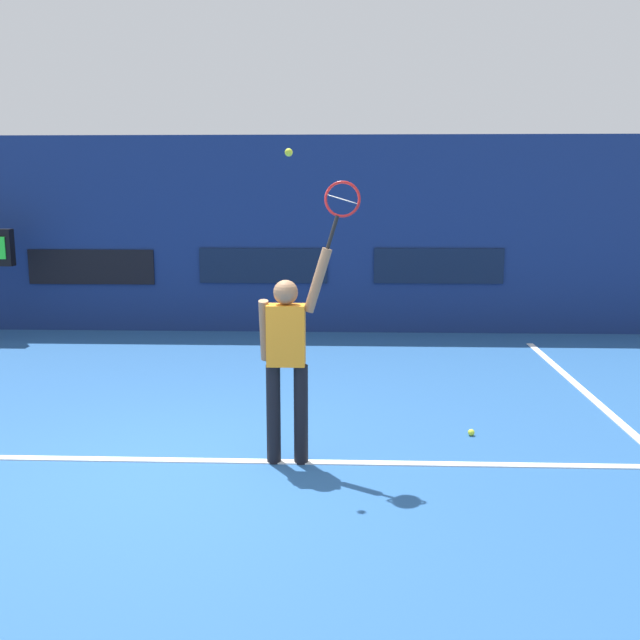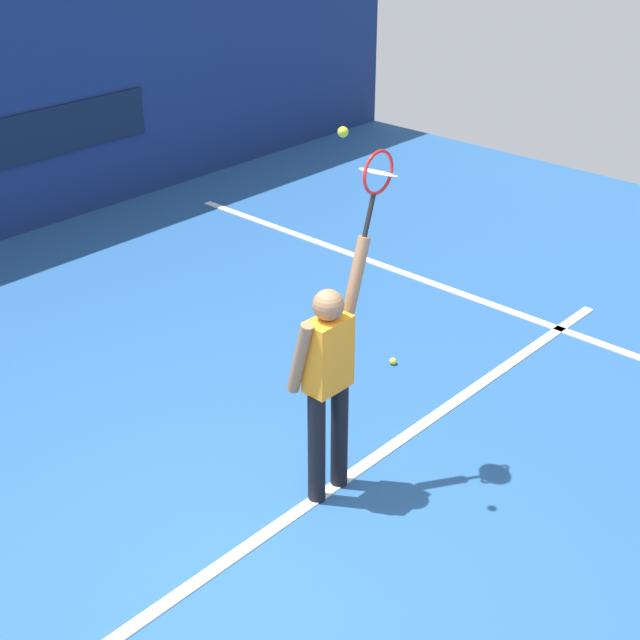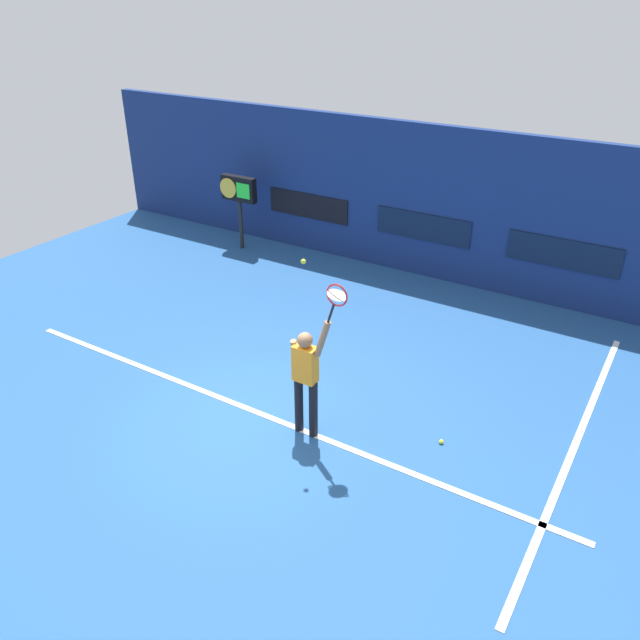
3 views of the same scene
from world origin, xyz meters
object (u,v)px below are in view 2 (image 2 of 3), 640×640
Objects in this scene: tennis_racket at (377,177)px; spare_ball at (393,361)px; tennis_ball at (343,132)px; tennis_player at (328,376)px.

spare_ball is (1.33, 0.81, -2.32)m from tennis_racket.
tennis_ball is 1.00× the size of spare_ball.
tennis_player is 1.43m from tennis_racket.
tennis_racket reaches higher than tennis_player.
tennis_racket is 0.62m from tennis_ball.
tennis_player reaches higher than spare_ball.
tennis_ball reaches higher than spare_ball.
tennis_player is at bearing -156.05° from spare_ball.
tennis_racket is 2.80m from spare_ball.
tennis_ball is (-0.44, -0.08, 0.42)m from tennis_racket.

